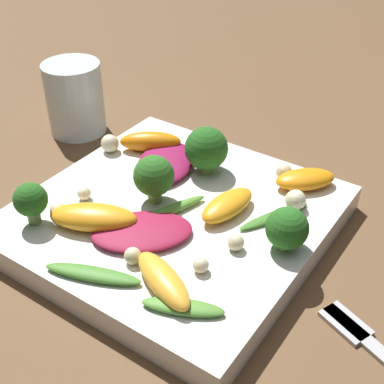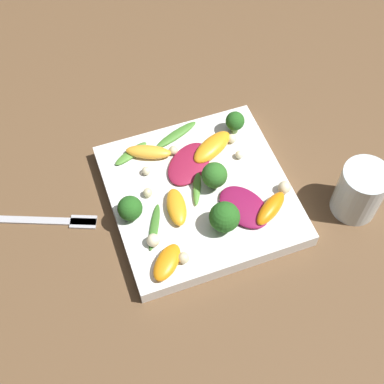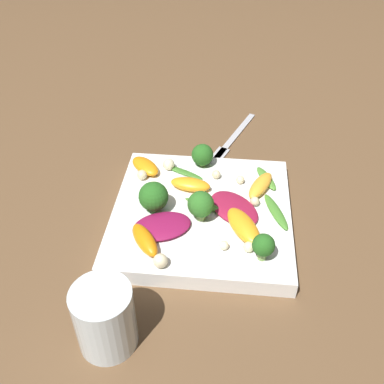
# 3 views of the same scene
# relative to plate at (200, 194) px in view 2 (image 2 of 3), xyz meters

# --- Properties ---
(ground_plane) EXTENTS (2.40, 2.40, 0.00)m
(ground_plane) POSITION_rel_plate_xyz_m (0.00, 0.00, -0.01)
(ground_plane) COLOR brown
(plate) EXTENTS (0.25, 0.25, 0.02)m
(plate) POSITION_rel_plate_xyz_m (0.00, 0.00, 0.00)
(plate) COLOR white
(plate) RESTS_ON ground_plane
(drinking_glass) EXTENTS (0.07, 0.07, 0.08)m
(drinking_glass) POSITION_rel_plate_xyz_m (0.09, 0.21, 0.03)
(drinking_glass) COLOR silver
(drinking_glass) RESTS_ON ground_plane
(fork) EXTENTS (0.08, 0.16, 0.01)m
(fork) POSITION_rel_plate_xyz_m (-0.04, -0.21, -0.01)
(fork) COLOR #B2B2B7
(fork) RESTS_ON ground_plane
(radicchio_leaf_0) EXTENTS (0.10, 0.08, 0.01)m
(radicchio_leaf_0) POSITION_rel_plate_xyz_m (0.05, 0.05, 0.02)
(radicchio_leaf_0) COLOR maroon
(radicchio_leaf_0) RESTS_ON plate
(radicchio_leaf_1) EXTENTS (0.10, 0.10, 0.01)m
(radicchio_leaf_1) POSITION_rel_plate_xyz_m (-0.05, 0.00, 0.02)
(radicchio_leaf_1) COLOR maroon
(radicchio_leaf_1) RESTS_ON plate
(orange_segment_0) EXTENTS (0.06, 0.08, 0.02)m
(orange_segment_0) POSITION_rel_plate_xyz_m (-0.06, 0.04, 0.02)
(orange_segment_0) COLOR orange
(orange_segment_0) RESTS_ON plate
(orange_segment_1) EXTENTS (0.05, 0.07, 0.02)m
(orange_segment_1) POSITION_rel_plate_xyz_m (-0.08, -0.05, 0.02)
(orange_segment_1) COLOR #FCAD33
(orange_segment_1) RESTS_ON plate
(orange_segment_2) EXTENTS (0.06, 0.06, 0.02)m
(orange_segment_2) POSITION_rel_plate_xyz_m (0.10, -0.08, 0.02)
(orange_segment_2) COLOR orange
(orange_segment_2) RESTS_ON plate
(orange_segment_3) EXTENTS (0.06, 0.04, 0.02)m
(orange_segment_3) POSITION_rel_plate_xyz_m (0.02, -0.04, 0.02)
(orange_segment_3) COLOR orange
(orange_segment_3) RESTS_ON plate
(orange_segment_4) EXTENTS (0.05, 0.07, 0.02)m
(orange_segment_4) POSITION_rel_plate_xyz_m (0.07, 0.08, 0.02)
(orange_segment_4) COLOR orange
(orange_segment_4) RESTS_ON plate
(broccoli_floret_0) EXTENTS (0.04, 0.04, 0.05)m
(broccoli_floret_0) POSITION_rel_plate_xyz_m (0.07, 0.01, 0.04)
(broccoli_floret_0) COLOR #84AD5B
(broccoli_floret_0) RESTS_ON plate
(broccoli_floret_1) EXTENTS (0.03, 0.03, 0.04)m
(broccoli_floret_1) POSITION_rel_plate_xyz_m (-0.08, 0.09, 0.04)
(broccoli_floret_1) COLOR #7A9E51
(broccoli_floret_1) RESTS_ON plate
(broccoli_floret_2) EXTENTS (0.04, 0.04, 0.05)m
(broccoli_floret_2) POSITION_rel_plate_xyz_m (0.00, 0.02, 0.04)
(broccoli_floret_2) COLOR #7A9E51
(broccoli_floret_2) RESTS_ON plate
(broccoli_floret_3) EXTENTS (0.03, 0.03, 0.04)m
(broccoli_floret_3) POSITION_rel_plate_xyz_m (0.01, -0.10, 0.03)
(broccoli_floret_3) COLOR #84AD5B
(broccoli_floret_3) RESTS_ON plate
(arugula_sprig_0) EXTENTS (0.07, 0.04, 0.00)m
(arugula_sprig_0) POSITION_rel_plate_xyz_m (0.04, -0.08, 0.01)
(arugula_sprig_0) COLOR #3D7528
(arugula_sprig_0) RESTS_ON plate
(arugula_sprig_1) EXTENTS (0.08, 0.04, 0.01)m
(arugula_sprig_1) POSITION_rel_plate_xyz_m (-0.01, 0.00, 0.02)
(arugula_sprig_1) COLOR #518E33
(arugula_sprig_1) RESTS_ON plate
(arugula_sprig_2) EXTENTS (0.04, 0.08, 0.01)m
(arugula_sprig_2) POSITION_rel_plate_xyz_m (-0.11, -0.00, 0.02)
(arugula_sprig_2) COLOR #47842D
(arugula_sprig_2) RESTS_ON plate
(arugula_sprig_3) EXTENTS (0.04, 0.06, 0.01)m
(arugula_sprig_3) POSITION_rel_plate_xyz_m (-0.09, -0.08, 0.02)
(arugula_sprig_3) COLOR #518E33
(arugula_sprig_3) RESTS_ON plate
(macadamia_nut_0) EXTENTS (0.01, 0.01, 0.01)m
(macadamia_nut_0) POSITION_rel_plate_xyz_m (-0.05, -0.06, 0.02)
(macadamia_nut_0) COLOR beige
(macadamia_nut_0) RESTS_ON plate
(macadamia_nut_1) EXTENTS (0.02, 0.02, 0.02)m
(macadamia_nut_1) POSITION_rel_plate_xyz_m (0.04, 0.11, 0.02)
(macadamia_nut_1) COLOR beige
(macadamia_nut_1) RESTS_ON plate
(macadamia_nut_2) EXTENTS (0.02, 0.02, 0.02)m
(macadamia_nut_2) POSITION_rel_plate_xyz_m (0.06, -0.09, 0.02)
(macadamia_nut_2) COLOR beige
(macadamia_nut_2) RESTS_ON plate
(macadamia_nut_3) EXTENTS (0.01, 0.01, 0.01)m
(macadamia_nut_3) POSITION_rel_plate_xyz_m (-0.07, 0.08, 0.02)
(macadamia_nut_3) COLOR beige
(macadamia_nut_3) RESTS_ON plate
(macadamia_nut_4) EXTENTS (0.01, 0.01, 0.01)m
(macadamia_nut_4) POSITION_rel_plate_xyz_m (-0.02, -0.07, 0.02)
(macadamia_nut_4) COLOR beige
(macadamia_nut_4) RESTS_ON plate
(macadamia_nut_5) EXTENTS (0.02, 0.02, 0.02)m
(macadamia_nut_5) POSITION_rel_plate_xyz_m (0.10, -0.06, 0.02)
(macadamia_nut_5) COLOR beige
(macadamia_nut_5) RESTS_ON plate
(macadamia_nut_6) EXTENTS (0.01, 0.01, 0.01)m
(macadamia_nut_6) POSITION_rel_plate_xyz_m (-0.08, -0.01, 0.02)
(macadamia_nut_6) COLOR beige
(macadamia_nut_6) RESTS_ON plate
(macadamia_nut_7) EXTENTS (0.01, 0.01, 0.01)m
(macadamia_nut_7) POSITION_rel_plate_xyz_m (-0.03, 0.08, 0.02)
(macadamia_nut_7) COLOR beige
(macadamia_nut_7) RESTS_ON plate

